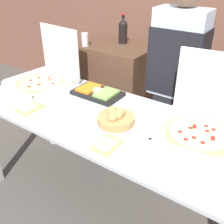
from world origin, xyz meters
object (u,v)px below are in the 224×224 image
bread_basket (116,118)px  person_server_vest (175,77)px  soda_can_silver (85,40)px  pizza_box_near_left (46,75)px  paper_plate_front_right (30,109)px  paper_plate_front_center (107,145)px  soda_bottle (123,31)px  pizza_box_near_right (203,122)px  veggie_tray (97,92)px

bread_basket → person_server_vest: (0.10, 0.73, 0.06)m
soda_can_silver → bread_basket: bearing=-39.6°
pizza_box_near_left → paper_plate_front_right: size_ratio=2.32×
soda_can_silver → person_server_vest: size_ratio=0.07×
paper_plate_front_center → soda_bottle: size_ratio=0.73×
paper_plate_front_right → soda_can_silver: 0.94m
paper_plate_front_center → paper_plate_front_right: (-0.71, 0.03, -0.00)m
pizza_box_near_right → soda_can_silver: pizza_box_near_right is taller
pizza_box_near_left → bread_basket: bearing=-6.4°
veggie_tray → soda_bottle: (-0.20, 0.69, 0.33)m
pizza_box_near_right → person_server_vest: person_server_vest is taller
pizza_box_near_left → veggie_tray: 0.51m
pizza_box_near_left → soda_can_silver: 0.52m
paper_plate_front_center → soda_can_silver: size_ratio=1.64×
veggie_tray → paper_plate_front_center: bearing=-47.7°
pizza_box_near_right → soda_bottle: 1.33m
veggie_tray → soda_can_silver: bearing=138.2°
pizza_box_near_right → paper_plate_front_right: pizza_box_near_right is taller
paper_plate_front_right → soda_bottle: 1.22m
paper_plate_front_right → soda_can_silver: size_ratio=1.84×
paper_plate_front_center → person_server_vest: 0.98m
paper_plate_front_center → soda_can_silver: bearing=135.0°
pizza_box_near_right → paper_plate_front_center: 0.61m
soda_bottle → person_server_vest: 0.74m
soda_can_silver → pizza_box_near_left: bearing=-97.3°
pizza_box_near_right → pizza_box_near_left: pizza_box_near_right is taller
paper_plate_front_right → bread_basket: (0.60, 0.21, 0.03)m
bread_basket → paper_plate_front_center: bearing=-66.0°
pizza_box_near_left → soda_bottle: (0.30, 0.76, 0.27)m
veggie_tray → person_server_vest: person_server_vest is taller
pizza_box_near_left → soda_can_silver: bearing=88.6°
pizza_box_near_right → soda_bottle: bearing=139.0°
veggie_tray → person_server_vest: 0.66m
pizza_box_near_left → soda_bottle: size_ratio=1.89×
paper_plate_front_center → bread_basket: size_ratio=0.82×
soda_bottle → soda_can_silver: soda_bottle is taller
veggie_tray → soda_bottle: bearing=106.6°
soda_bottle → bread_basket: bearing=-59.5°
pizza_box_near_right → paper_plate_front_right: size_ratio=2.37×
paper_plate_front_right → soda_can_silver: soda_can_silver is taller
paper_plate_front_right → person_server_vest: bearing=53.2°
pizza_box_near_left → paper_plate_front_right: pizza_box_near_left is taller
soda_bottle → soda_can_silver: bearing=-129.6°
paper_plate_front_right → pizza_box_near_left: bearing=122.6°
pizza_box_near_right → paper_plate_front_center: bearing=-137.3°
paper_plate_front_center → person_server_vest: (-0.01, 0.97, 0.09)m
paper_plate_front_center → soda_can_silver: 1.31m
pizza_box_near_right → person_server_vest: (-0.40, 0.52, 0.02)m
paper_plate_front_right → veggie_tray: bearing=62.6°
person_server_vest → paper_plate_front_center: bearing=90.4°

